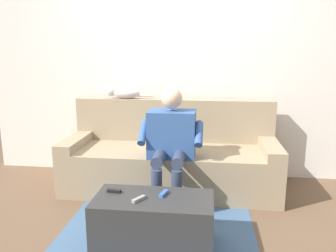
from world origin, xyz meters
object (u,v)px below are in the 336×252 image
cat_on_backrest (124,93)px  couch (171,161)px  remote_blue (164,194)px  remote_black (114,191)px  remote_gray (139,199)px  coffee_table (154,222)px  person_solo_seated (171,138)px

cat_on_backrest → couch: bearing=153.5°
remote_blue → remote_black: (0.39, -0.01, 0.00)m
remote_blue → remote_gray: 0.21m
cat_on_backrest → remote_gray: bearing=107.4°
remote_gray → remote_black: 0.25m
cat_on_backrest → remote_gray: (-0.47, 1.51, -0.60)m
remote_blue → remote_gray: bearing=-38.8°
couch → cat_on_backrest: size_ratio=4.20×
cat_on_backrest → remote_blue: size_ratio=4.60×
coffee_table → remote_gray: size_ratio=7.35×
remote_blue → person_solo_seated: bearing=-162.0°
remote_gray → remote_blue: bearing=-22.5°
couch → coffee_table: 1.17m
cat_on_backrest → remote_gray: 1.69m
cat_on_backrest → remote_gray: cat_on_backrest is taller
couch → remote_black: 1.15m
person_solo_seated → remote_blue: person_solo_seated is taller
person_solo_seated → remote_gray: 0.89m
coffee_table → remote_black: 0.39m
couch → remote_blue: couch is taller
person_solo_seated → remote_gray: (0.14, 0.85, -0.25)m
remote_black → person_solo_seated: bearing=-109.9°
coffee_table → remote_black: size_ratio=8.12×
cat_on_backrest → remote_blue: cat_on_backrest is taller
couch → remote_gray: bearing=85.4°
couch → remote_black: couch is taller
coffee_table → person_solo_seated: person_solo_seated is taller
coffee_table → cat_on_backrest: (0.57, -1.45, 0.81)m
remote_gray → coffee_table: bearing=-26.9°
person_solo_seated → cat_on_backrest: bearing=-46.9°
remote_gray → remote_black: (0.22, -0.12, 0.00)m
couch → remote_black: size_ratio=20.34×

